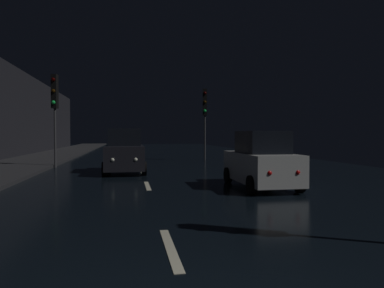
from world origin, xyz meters
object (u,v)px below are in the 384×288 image
at_px(traffic_light_far_left, 55,99).
at_px(car_parked_right_near, 261,162).
at_px(car_approaching_headlights, 125,152).
at_px(traffic_light_far_right, 205,108).

distance_m(traffic_light_far_left, car_parked_right_near, 12.90).
relative_size(traffic_light_far_left, car_approaching_headlights, 1.22).
bearing_deg(traffic_light_far_left, car_approaching_headlights, 62.31).
bearing_deg(traffic_light_far_left, traffic_light_far_right, 124.54).
bearing_deg(car_approaching_headlights, traffic_light_far_right, 142.09).
bearing_deg(car_approaching_headlights, traffic_light_far_left, -129.34).
height_order(traffic_light_far_right, car_approaching_headlights, traffic_light_far_right).
bearing_deg(traffic_light_far_right, traffic_light_far_left, -55.56).
bearing_deg(traffic_light_far_right, car_parked_right_near, 8.07).
distance_m(traffic_light_far_right, car_parked_right_near, 13.41).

